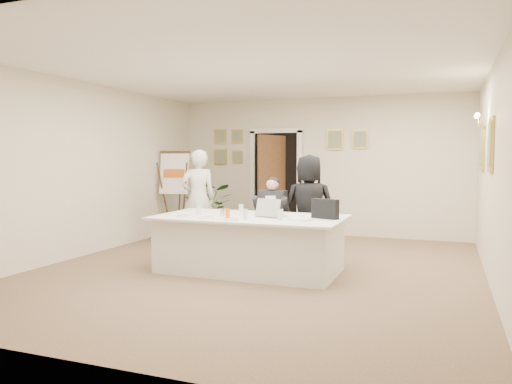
{
  "coord_description": "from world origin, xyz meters",
  "views": [
    {
      "loc": [
        2.46,
        -6.54,
        1.59
      ],
      "look_at": [
        -0.26,
        0.6,
        1.06
      ],
      "focal_mm": 35.0,
      "sensor_mm": 36.0,
      "label": 1
    }
  ],
  "objects": [
    {
      "name": "wall_sconce",
      "position": [
        2.9,
        1.2,
        2.1
      ],
      "size": [
        0.2,
        0.3,
        0.24
      ],
      "primitive_type": null,
      "color": "gold",
      "rests_on": "wall_right"
    },
    {
      "name": "wall_right",
      "position": [
        3.0,
        0.0,
        1.4
      ],
      "size": [
        0.1,
        7.0,
        2.8
      ],
      "primitive_type": "cube",
      "color": "beige",
      "rests_on": "floor"
    },
    {
      "name": "wall_back",
      "position": [
        0.0,
        3.5,
        1.4
      ],
      "size": [
        6.0,
        0.1,
        2.8
      ],
      "primitive_type": "cube",
      "color": "beige",
      "rests_on": "floor"
    },
    {
      "name": "conference_table",
      "position": [
        -0.07,
        -0.14,
        0.39
      ],
      "size": [
        2.6,
        1.39,
        0.78
      ],
      "color": "silver",
      "rests_on": "floor"
    },
    {
      "name": "doorway",
      "position": [
        -0.88,
        3.32,
        1.04
      ],
      "size": [
        1.14,
        0.86,
        2.2
      ],
      "color": "black",
      "rests_on": "floor"
    },
    {
      "name": "wall_left",
      "position": [
        -3.0,
        0.0,
        1.4
      ],
      "size": [
        0.1,
        7.0,
        2.8
      ],
      "primitive_type": "cube",
      "color": "beige",
      "rests_on": "floor"
    },
    {
      "name": "floor",
      "position": [
        0.0,
        0.0,
        0.0
      ],
      "size": [
        7.0,
        7.0,
        0.0
      ],
      "primitive_type": "plane",
      "color": "brown",
      "rests_on": "ground"
    },
    {
      "name": "flip_chart",
      "position": [
        -2.64,
        2.29,
        0.78
      ],
      "size": [
        0.61,
        0.43,
        1.68
      ],
      "color": "#381E12",
      "rests_on": "floor"
    },
    {
      "name": "potted_palm",
      "position": [
        -2.0,
        2.5,
        0.54
      ],
      "size": [
        1.23,
        1.17,
        1.08
      ],
      "primitive_type": "imported",
      "rotation": [
        0.0,
        0.0,
        0.44
      ],
      "color": "#205B1E",
      "rests_on": "floor"
    },
    {
      "name": "wall_front",
      "position": [
        0.0,
        -3.5,
        1.4
      ],
      "size": [
        6.0,
        0.1,
        2.8
      ],
      "primitive_type": "cube",
      "color": "beige",
      "rests_on": "floor"
    },
    {
      "name": "laptop",
      "position": [
        0.22,
        -0.08,
        0.91
      ],
      "size": [
        0.44,
        0.45,
        0.28
      ],
      "primitive_type": null,
      "rotation": [
        0.0,
        0.0,
        -0.23
      ],
      "color": "#B7BABC",
      "rests_on": "conference_table"
    },
    {
      "name": "plate_mid",
      "position": [
        -0.55,
        -0.52,
        0.78
      ],
      "size": [
        0.25,
        0.25,
        0.01
      ],
      "primitive_type": "cylinder",
      "rotation": [
        0.0,
        0.0,
        -0.15
      ],
      "color": "white",
      "rests_on": "conference_table"
    },
    {
      "name": "glass_b",
      "position": [
        0.01,
        -0.51,
        0.84
      ],
      "size": [
        0.06,
        0.06,
        0.14
      ],
      "primitive_type": "cylinder",
      "rotation": [
        0.0,
        0.0,
        0.02
      ],
      "color": "silver",
      "rests_on": "conference_table"
    },
    {
      "name": "ceiling",
      "position": [
        0.0,
        0.0,
        2.8
      ],
      "size": [
        6.0,
        7.0,
        0.02
      ],
      "primitive_type": "cube",
      "color": "white",
      "rests_on": "wall_back"
    },
    {
      "name": "standing_woman",
      "position": [
        0.5,
        0.9,
        0.82
      ],
      "size": [
        0.89,
        0.68,
        1.64
      ],
      "primitive_type": "imported",
      "rotation": [
        0.0,
        0.0,
        3.36
      ],
      "color": "black",
      "rests_on": "floor"
    },
    {
      "name": "paper_stack",
      "position": [
        0.7,
        -0.33,
        0.79
      ],
      "size": [
        0.31,
        0.24,
        0.03
      ],
      "primitive_type": "cube",
      "rotation": [
        0.0,
        0.0,
        -0.15
      ],
      "color": "white",
      "rests_on": "conference_table"
    },
    {
      "name": "steel_jug",
      "position": [
        -0.42,
        -0.26,
        0.83
      ],
      "size": [
        0.11,
        0.11,
        0.11
      ],
      "primitive_type": "cylinder",
      "rotation": [
        0.0,
        0.0,
        -0.24
      ],
      "color": "silver",
      "rests_on": "conference_table"
    },
    {
      "name": "glass_d",
      "position": [
        -0.3,
        0.1,
        0.84
      ],
      "size": [
        0.08,
        0.08,
        0.14
      ],
      "primitive_type": "cylinder",
      "rotation": [
        0.0,
        0.0,
        -0.18
      ],
      "color": "silver",
      "rests_on": "conference_table"
    },
    {
      "name": "standing_man",
      "position": [
        -1.7,
        1.43,
        0.86
      ],
      "size": [
        0.75,
        0.71,
        1.73
      ],
      "primitive_type": "imported",
      "rotation": [
        0.0,
        0.0,
        3.8
      ],
      "color": "white",
      "rests_on": "floor"
    },
    {
      "name": "seated_man",
      "position": [
        -0.07,
        0.81,
        0.65
      ],
      "size": [
        0.64,
        0.67,
        1.3
      ],
      "primitive_type": null,
      "rotation": [
        0.0,
        0.0,
        -0.15
      ],
      "color": "black",
      "rests_on": "floor"
    },
    {
      "name": "oj_glass",
      "position": [
        -0.25,
        -0.48,
        0.84
      ],
      "size": [
        0.07,
        0.07,
        0.13
      ],
      "primitive_type": "cylinder",
      "rotation": [
        0.0,
        0.0,
        0.05
      ],
      "color": "orange",
      "rests_on": "conference_table"
    },
    {
      "name": "glass_c",
      "position": [
        0.45,
        -0.37,
        0.84
      ],
      "size": [
        0.07,
        0.07,
        0.14
      ],
      "primitive_type": "cylinder",
      "rotation": [
        0.0,
        0.0,
        -0.1
      ],
      "color": "silver",
      "rests_on": "conference_table"
    },
    {
      "name": "glass_a",
      "position": [
        -0.8,
        -0.27,
        0.84
      ],
      "size": [
        0.07,
        0.07,
        0.14
      ],
      "primitive_type": "cylinder",
      "rotation": [
        0.0,
        0.0,
        -0.26
      ],
      "color": "silver",
      "rests_on": "conference_table"
    },
    {
      "name": "laptop_bag",
      "position": [
        0.97,
        -0.04,
        0.91
      ],
      "size": [
        0.39,
        0.22,
        0.26
      ],
      "primitive_type": "cube",
      "rotation": [
        0.0,
        0.0,
        -0.34
      ],
      "color": "black",
      "rests_on": "conference_table"
    },
    {
      "name": "plate_near",
      "position": [
        -0.14,
        -0.62,
        0.78
      ],
      "size": [
        0.26,
        0.26,
        0.01
      ],
      "primitive_type": "cylinder",
      "rotation": [
        0.0,
        0.0,
        0.34
      ],
      "color": "white",
      "rests_on": "conference_table"
    },
    {
      "name": "pictures_right_wall",
      "position": [
        2.97,
        1.2,
        1.75
      ],
      "size": [
        0.06,
        2.2,
        0.8
      ],
      "primitive_type": null,
      "color": "gold",
      "rests_on": "wall_right"
    },
    {
      "name": "plate_left",
      "position": [
        -0.93,
        -0.48,
        0.78
      ],
      "size": [
        0.23,
        0.23,
        0.01
      ],
      "primitive_type": "cylinder",
      "rotation": [
        0.0,
        0.0,
        0.09
      ],
      "color": "white",
      "rests_on": "conference_table"
    },
    {
      "name": "pictures_back_wall",
      "position": [
        -0.8,
        3.47,
        1.85
      ],
      "size": [
        3.4,
        0.06,
        0.8
      ],
      "primitive_type": null,
      "color": "gold",
      "rests_on": "wall_back"
    }
  ]
}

